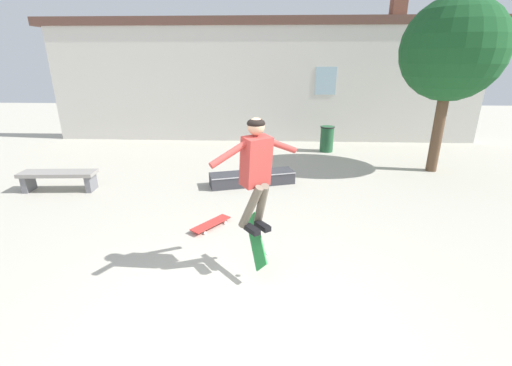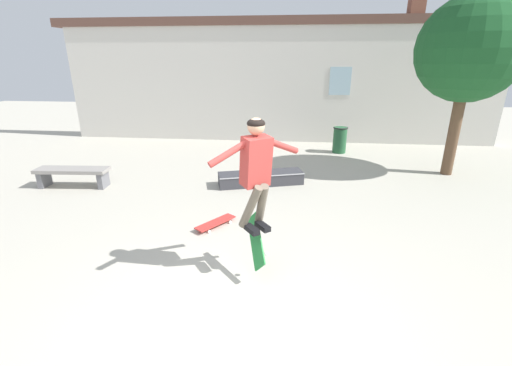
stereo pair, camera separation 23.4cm
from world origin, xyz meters
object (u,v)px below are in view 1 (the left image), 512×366
Objects in this scene: park_bench at (59,177)px; skateboard_resting at (211,224)px; tree_right at (452,51)px; skate_ledge at (252,178)px; trash_bin at (327,138)px; skateboard_flipping at (256,241)px; skater at (256,166)px.

skateboard_resting is at bearing -27.77° from park_bench.
skate_ledge is at bearing -164.66° from tree_right.
skateboard_resting is at bearing -117.14° from trash_bin.
trash_bin reaches higher than skate_ledge.
skateboard_resting is at bearing -162.40° from skateboard_flipping.
skater is (-4.42, -4.80, -1.45)m from tree_right.
skater is at bearing 171.45° from skateboard_flipping.
skater is at bearing -106.08° from trash_bin.
skater is 1.04m from skateboard_flipping.
tree_right is 5.61m from skate_ledge.
skate_ledge is 3.57m from skateboard_flipping.
tree_right is at bearing -37.60° from trash_bin.
skateboard_resting is (-2.79, -5.43, -0.35)m from trash_bin.
skateboard_flipping is at bearing -106.01° from trash_bin.
skater is 2.12m from skateboard_resting.
park_bench is 2.31× the size of skateboard_flipping.
tree_right reaches higher than skater.
skateboard_resting is (-0.85, 1.28, -1.45)m from skater.
tree_right is 2.06× the size of skate_ledge.
skater reaches higher than trash_bin.
skater is at bearing 69.59° from skateboard_resting.
trash_bin is 0.54× the size of skater.
skate_ledge is 3.88m from trash_bin.
tree_right is 5.86× the size of skateboard_flipping.
trash_bin reaches higher than skateboard_resting.
skateboard_resting is (-5.27, -3.52, -2.90)m from tree_right.
trash_bin is 1.13× the size of skateboard_flipping.
skate_ledge reaches higher than skateboard_resting.
skateboard_flipping reaches higher than park_bench.
skateboard_flipping is at bearing -132.49° from tree_right.
skater is at bearing -102.90° from skate_ledge.
skate_ledge is 2.84× the size of skateboard_flipping.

